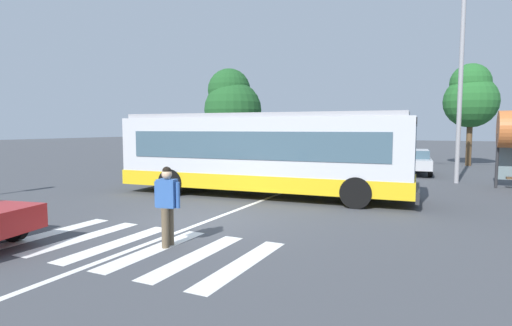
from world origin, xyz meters
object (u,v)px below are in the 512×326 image
(pedestrian_crossing_street, at_px, (167,202))
(background_tree_right, at_px, (471,96))
(parked_car_black, at_px, (237,155))
(background_tree_left, at_px, (232,104))
(parked_car_charcoal, at_px, (273,156))
(city_transit_bus, at_px, (262,153))
(parked_car_silver, at_px, (413,160))
(twin_arm_street_lamp, at_px, (462,48))
(parked_car_blue, at_px, (314,157))
(parked_car_red, at_px, (365,158))

(pedestrian_crossing_street, distance_m, background_tree_right, 25.04)
(parked_car_black, distance_m, background_tree_left, 6.57)
(pedestrian_crossing_street, height_order, parked_car_charcoal, pedestrian_crossing_street)
(city_transit_bus, xyz_separation_m, background_tree_left, (-9.36, 14.43, 2.79))
(pedestrian_crossing_street, relative_size, parked_car_silver, 0.37)
(parked_car_charcoal, bearing_deg, parked_car_silver, 3.58)
(parked_car_silver, xyz_separation_m, twin_arm_street_lamp, (2.16, -3.16, 5.32))
(pedestrian_crossing_street, distance_m, parked_car_blue, 16.76)
(city_transit_bus, distance_m, parked_car_charcoal, 10.46)
(background_tree_left, bearing_deg, parked_car_silver, -17.00)
(twin_arm_street_lamp, bearing_deg, background_tree_left, 155.17)
(pedestrian_crossing_street, height_order, twin_arm_street_lamp, twin_arm_street_lamp)
(parked_car_silver, bearing_deg, parked_car_black, -177.83)
(parked_car_blue, distance_m, twin_arm_street_lamp, 9.74)
(pedestrian_crossing_street, height_order, parked_car_blue, pedestrian_crossing_street)
(parked_car_red, bearing_deg, twin_arm_street_lamp, -34.39)
(parked_car_charcoal, height_order, parked_car_red, same)
(city_transit_bus, relative_size, parked_car_black, 2.37)
(parked_car_black, height_order, parked_car_red, same)
(parked_car_red, distance_m, twin_arm_street_lamp, 7.90)
(parked_car_charcoal, bearing_deg, city_transit_bus, -68.74)
(parked_car_blue, xyz_separation_m, background_tree_right, (8.41, 7.32, 3.85))
(parked_car_charcoal, bearing_deg, twin_arm_street_lamp, -14.37)
(parked_car_red, bearing_deg, background_tree_left, 159.87)
(pedestrian_crossing_street, xyz_separation_m, background_tree_right, (6.33, 23.95, 3.65))
(parked_car_black, xyz_separation_m, twin_arm_street_lamp, (12.95, -2.75, 5.32))
(pedestrian_crossing_street, height_order, background_tree_right, background_tree_right)
(parked_car_silver, relative_size, background_tree_left, 0.65)
(city_transit_bus, height_order, twin_arm_street_lamp, twin_arm_street_lamp)
(parked_car_silver, bearing_deg, background_tree_right, 67.26)
(pedestrian_crossing_street, height_order, parked_car_silver, pedestrian_crossing_street)
(pedestrian_crossing_street, xyz_separation_m, parked_car_silver, (3.44, 17.05, -0.20))
(city_transit_bus, height_order, parked_car_black, city_transit_bus)
(pedestrian_crossing_street, xyz_separation_m, parked_car_blue, (-2.08, 16.63, -0.20))
(parked_car_blue, bearing_deg, parked_car_silver, 4.38)
(parked_car_charcoal, height_order, parked_car_blue, same)
(parked_car_blue, xyz_separation_m, twin_arm_street_lamp, (7.68, -2.74, 5.32))
(parked_car_black, relative_size, parked_car_charcoal, 0.99)
(background_tree_right, bearing_deg, twin_arm_street_lamp, -94.13)
(pedestrian_crossing_street, bearing_deg, background_tree_right, 75.18)
(parked_car_charcoal, height_order, background_tree_right, background_tree_right)
(pedestrian_crossing_street, relative_size, parked_car_black, 0.37)
(parked_car_silver, height_order, background_tree_right, background_tree_right)
(parked_car_red, xyz_separation_m, background_tree_right, (5.54, 6.76, 3.85))
(background_tree_right, bearing_deg, parked_car_silver, -112.74)
(pedestrian_crossing_street, bearing_deg, parked_car_red, 87.36)
(parked_car_black, height_order, background_tree_right, background_tree_right)
(city_transit_bus, relative_size, parked_car_silver, 2.36)
(parked_car_blue, height_order, background_tree_left, background_tree_left)
(parked_car_black, bearing_deg, city_transit_bus, -56.93)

